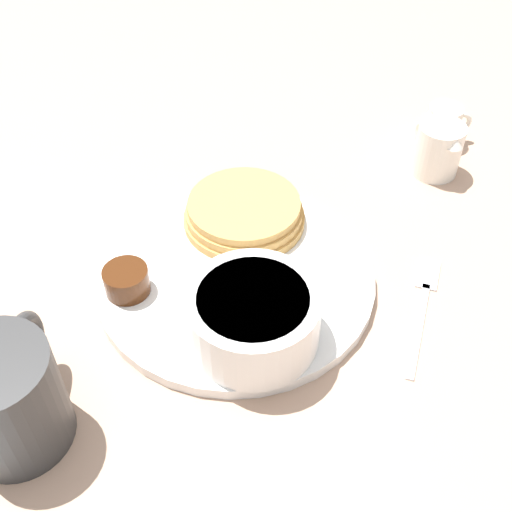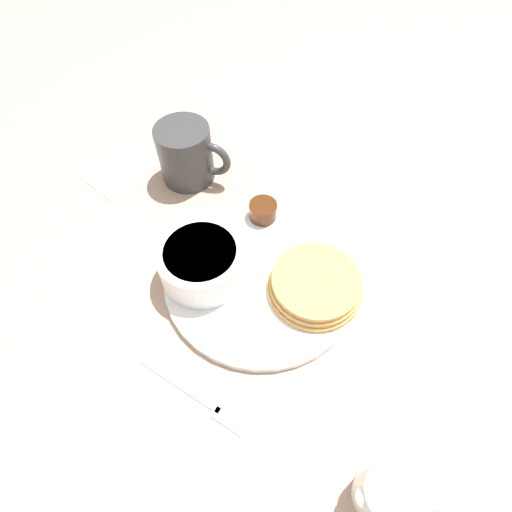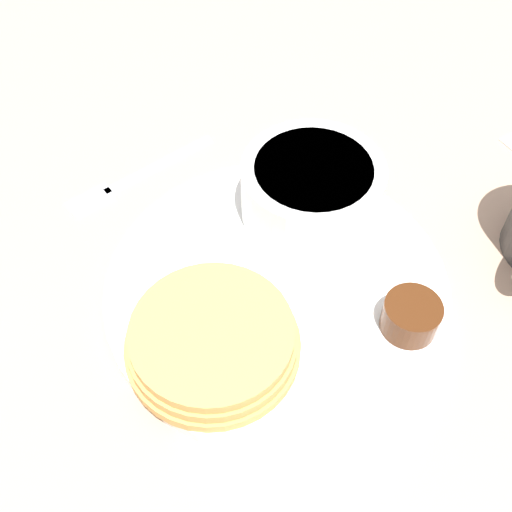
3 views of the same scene
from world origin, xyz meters
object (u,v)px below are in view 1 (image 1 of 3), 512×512
bowl (253,316)px  creamer_pitcher_far (443,125)px  fork (424,300)px  plate (236,277)px  coffee_mug (7,397)px  creamer_pitcher_near (438,149)px

bowl → creamer_pitcher_far: bearing=-102.3°
bowl → fork: 0.17m
plate → coffee_mug: coffee_mug is taller
creamer_pitcher_near → plate: bearing=62.0°
creamer_pitcher_near → fork: creamer_pitcher_near is taller
creamer_pitcher_near → creamer_pitcher_far: size_ratio=1.16×
coffee_mug → creamer_pitcher_far: bearing=-112.2°
creamer_pitcher_far → coffee_mug: bearing=67.8°
creamer_pitcher_far → fork: size_ratio=0.36×
fork → plate: bearing=15.9°
coffee_mug → fork: bearing=-134.5°
bowl → creamer_pitcher_near: (-0.09, -0.31, -0.01)m
fork → coffee_mug: bearing=45.5°
creamer_pitcher_near → creamer_pitcher_far: (0.01, -0.06, -0.01)m
plate → fork: plate is taller
fork → creamer_pitcher_near: bearing=-79.3°
bowl → creamer_pitcher_far: 0.38m
bowl → coffee_mug: (0.13, 0.15, 0.01)m
coffee_mug → fork: (-0.26, -0.26, -0.05)m
coffee_mug → plate: bearing=-111.9°
bowl → coffee_mug: 0.20m
bowl → coffee_mug: bearing=48.6°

